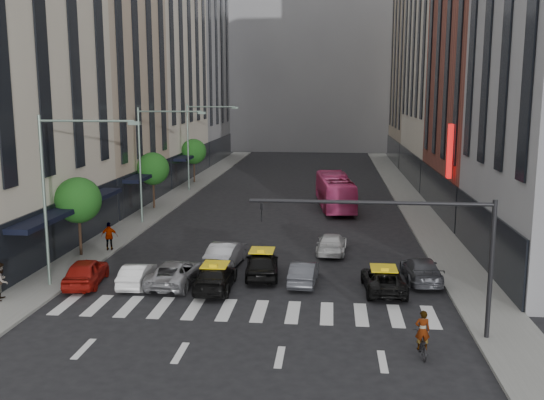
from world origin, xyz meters
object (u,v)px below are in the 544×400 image
(car_red, at_px, (86,272))
(bus, at_px, (335,192))
(streetlamp_far, at_px, (197,136))
(streetlamp_mid, at_px, (151,150))
(car_white_front, at_px, (137,275))
(pedestrian_far, at_px, (109,236))
(pedestrian_near, at_px, (1,281))
(motorcycle, at_px, (422,345))
(taxi_center, at_px, (262,264))
(streetlamp_near, at_px, (61,178))
(taxi_left, at_px, (215,277))

(car_red, distance_m, bus, 27.15)
(streetlamp_far, bearing_deg, bus, -28.84)
(streetlamp_mid, distance_m, car_white_front, 16.59)
(pedestrian_far, bearing_deg, bus, -143.46)
(pedestrian_far, bearing_deg, streetlamp_mid, -104.77)
(streetlamp_far, distance_m, pedestrian_near, 34.90)
(streetlamp_mid, xyz_separation_m, pedestrian_near, (-2.22, -18.50, -4.82))
(streetlamp_mid, distance_m, motorcycle, 29.31)
(streetlamp_far, height_order, pedestrian_far, streetlamp_far)
(streetlamp_mid, relative_size, car_red, 2.08)
(pedestrian_near, bearing_deg, bus, -44.53)
(streetlamp_mid, distance_m, pedestrian_near, 19.24)
(taxi_center, xyz_separation_m, pedestrian_far, (-10.50, 4.41, 0.30))
(streetlamp_near, distance_m, taxi_center, 11.73)
(car_red, height_order, pedestrian_near, pedestrian_near)
(taxi_left, height_order, bus, bus)
(streetlamp_near, bearing_deg, streetlamp_far, 90.00)
(car_white_front, distance_m, bus, 25.75)
(motorcycle, distance_m, pedestrian_far, 22.84)
(streetlamp_mid, distance_m, pedestrian_far, 9.96)
(streetlamp_far, xyz_separation_m, taxi_center, (10.14, -29.11, -5.14))
(streetlamp_far, distance_m, pedestrian_far, 25.17)
(car_white_front, bearing_deg, taxi_center, -163.34)
(streetlamp_near, bearing_deg, taxi_left, 3.26)
(streetlamp_near, height_order, motorcycle, streetlamp_near)
(streetlamp_near, bearing_deg, pedestrian_near, -131.55)
(taxi_left, bearing_deg, car_white_front, -4.60)
(car_red, relative_size, taxi_center, 0.96)
(streetlamp_far, xyz_separation_m, bus, (14.29, -7.87, -4.38))
(streetlamp_far, height_order, pedestrian_near, streetlamp_far)
(streetlamp_far, xyz_separation_m, car_red, (0.84, -31.44, -5.17))
(taxi_left, relative_size, taxi_center, 1.03)
(car_red, bearing_deg, car_white_front, 175.48)
(streetlamp_mid, distance_m, taxi_left, 18.23)
(taxi_center, distance_m, bus, 21.65)
(taxi_left, xyz_separation_m, bus, (6.34, 23.68, 0.85))
(taxi_left, bearing_deg, pedestrian_far, -40.71)
(streetlamp_mid, relative_size, pedestrian_near, 4.81)
(streetlamp_far, bearing_deg, pedestrian_far, -90.83)
(pedestrian_far, bearing_deg, car_red, 87.67)
(streetlamp_near, distance_m, car_red, 5.27)
(streetlamp_near, relative_size, car_white_front, 2.42)
(car_red, bearing_deg, bus, -127.31)
(motorcycle, bearing_deg, taxi_center, -54.59)
(car_white_front, relative_size, motorcycle, 2.14)
(pedestrian_far, bearing_deg, streetlamp_far, -103.25)
(pedestrian_near, xyz_separation_m, pedestrian_far, (1.86, 9.80, -0.02))
(taxi_left, distance_m, bus, 24.53)
(taxi_center, bearing_deg, pedestrian_far, -27.99)
(car_red, distance_m, car_white_front, 2.80)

